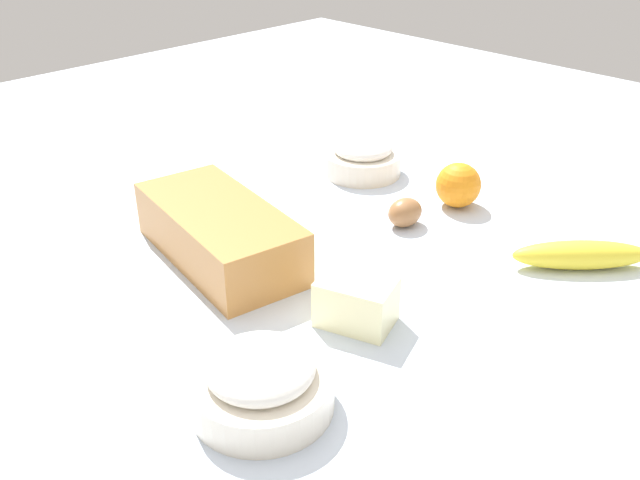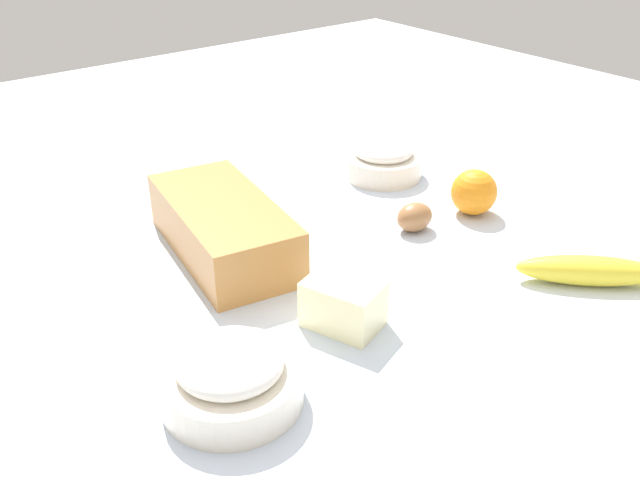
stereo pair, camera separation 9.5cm
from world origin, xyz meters
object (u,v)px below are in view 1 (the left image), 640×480
(loaf_pan, at_px, (219,232))
(banana, at_px, (581,255))
(orange_fruit, at_px, (458,185))
(sugar_bowl, at_px, (363,157))
(egg_near_butter, at_px, (405,212))
(butter_block, at_px, (356,302))
(flour_bowl, at_px, (261,382))

(loaf_pan, height_order, banana, loaf_pan)
(loaf_pan, distance_m, orange_fruit, 0.40)
(loaf_pan, bearing_deg, sugar_bowl, 109.28)
(loaf_pan, relative_size, egg_near_butter, 5.11)
(sugar_bowl, xyz_separation_m, egg_near_butter, (0.18, -0.10, -0.01))
(egg_near_butter, bearing_deg, banana, 16.35)
(banana, relative_size, egg_near_butter, 3.25)
(orange_fruit, bearing_deg, sugar_bowl, -176.67)
(egg_near_butter, bearing_deg, sugar_bowl, 150.32)
(banana, distance_m, orange_fruit, 0.24)
(orange_fruit, bearing_deg, banana, -9.96)
(sugar_bowl, xyz_separation_m, orange_fruit, (0.20, 0.01, 0.01))
(sugar_bowl, height_order, egg_near_butter, sugar_bowl)
(butter_block, bearing_deg, egg_near_butter, 116.37)
(loaf_pan, xyz_separation_m, egg_near_butter, (0.12, 0.26, -0.02))
(orange_fruit, bearing_deg, egg_near_butter, -97.98)
(flour_bowl, distance_m, butter_block, 0.18)
(sugar_bowl, bearing_deg, butter_block, -48.89)
(loaf_pan, xyz_separation_m, sugar_bowl, (-0.06, 0.37, -0.01))
(flour_bowl, height_order, orange_fruit, orange_fruit)
(loaf_pan, relative_size, butter_block, 3.31)
(banana, relative_size, butter_block, 2.11)
(sugar_bowl, height_order, orange_fruit, orange_fruit)
(loaf_pan, relative_size, flour_bowl, 1.98)
(loaf_pan, xyz_separation_m, butter_block, (0.24, 0.02, -0.01))
(egg_near_butter, bearing_deg, loaf_pan, -114.82)
(orange_fruit, relative_size, egg_near_butter, 1.25)
(flour_bowl, height_order, butter_block, flour_bowl)
(banana, height_order, butter_block, butter_block)
(flour_bowl, bearing_deg, sugar_bowl, 122.45)
(flour_bowl, bearing_deg, egg_near_butter, 109.81)
(loaf_pan, xyz_separation_m, flour_bowl, (0.27, -0.16, -0.01))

